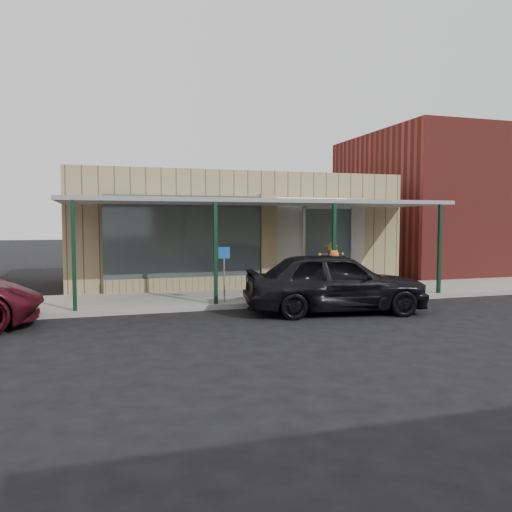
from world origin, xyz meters
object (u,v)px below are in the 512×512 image
object	(u,v)px
barrel_scarecrow	(331,273)
barrel_pumpkin	(288,285)
handicap_sign	(224,267)
parked_sedan	(335,282)

from	to	relation	value
barrel_scarecrow	barrel_pumpkin	distance (m)	2.10
handicap_sign	parked_sedan	bearing A→B (deg)	-26.04
barrel_pumpkin	parked_sedan	distance (m)	2.71
barrel_scarecrow	barrel_pumpkin	size ratio (longest dim) A/B	2.04
barrel_pumpkin	handicap_sign	bearing A→B (deg)	-156.54
barrel_pumpkin	parked_sedan	xyz separation A→B (m)	(0.35, -2.66, 0.40)
barrel_scarecrow	parked_sedan	size ratio (longest dim) A/B	0.31
barrel_scarecrow	parked_sedan	world-z (taller)	barrel_scarecrow
barrel_pumpkin	handicap_sign	distance (m)	2.62
barrel_scarecrow	barrel_pumpkin	world-z (taller)	barrel_scarecrow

